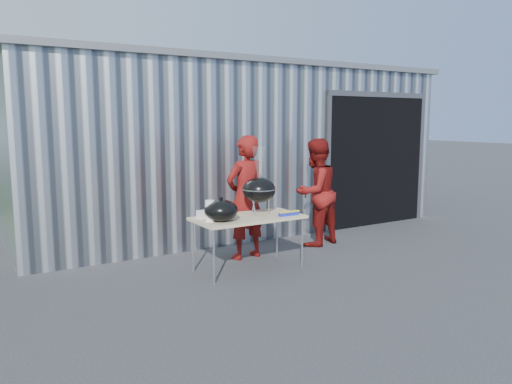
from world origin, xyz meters
TOP-DOWN VIEW (x-y plane):
  - ground at (0.00, 0.00)m, footprint 80.00×80.00m
  - building at (0.92, 4.59)m, footprint 8.20×6.20m
  - folding_table at (-0.42, 0.38)m, footprint 1.50×0.75m
  - kettle_grill at (-0.22, 0.43)m, footprint 0.47×0.47m
  - grill_lid at (-0.90, 0.28)m, footprint 0.44×0.44m
  - paper_towels at (-1.03, 0.33)m, footprint 0.12×0.12m
  - white_tub at (-0.97, 0.59)m, footprint 0.20×0.15m
  - foil_box at (0.08, 0.13)m, footprint 0.32×0.05m
  - person_cook at (-0.15, 0.91)m, footprint 0.73×0.53m
  - person_bystander at (1.24, 1.01)m, footprint 0.98×0.84m

SIDE VIEW (x-z plane):
  - ground at x=0.00m, z-range 0.00..0.00m
  - folding_table at x=-0.42m, z-range 0.33..1.08m
  - foil_box at x=0.08m, z-range 0.75..0.81m
  - white_tub at x=-0.97m, z-range 0.75..0.85m
  - person_bystander at x=1.24m, z-range 0.00..1.76m
  - paper_towels at x=-1.03m, z-range 0.75..1.03m
  - grill_lid at x=-0.90m, z-range 0.74..1.05m
  - person_cook at x=-0.15m, z-range 0.00..1.84m
  - kettle_grill at x=-0.22m, z-range 0.69..1.64m
  - building at x=0.92m, z-range -0.01..3.09m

